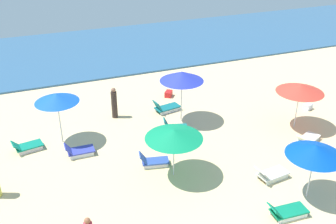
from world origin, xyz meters
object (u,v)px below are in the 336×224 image
at_px(lounge_chair_4_0, 287,211).
at_px(umbrella_2, 174,134).
at_px(umbrella_4, 315,150).
at_px(cooler_box_2, 308,106).
at_px(umbrella_0, 57,98).
at_px(lounge_chair_3_1, 166,107).
at_px(umbrella_5, 300,88).
at_px(lounge_chair_0_0, 79,151).
at_px(cooler_box_1, 169,94).
at_px(lounge_chair_3_0, 174,127).
at_px(lounge_chair_4_1, 271,174).
at_px(lounge_chair_5_0, 308,139).
at_px(umbrella_3, 182,76).
at_px(lounge_chair_2_0, 153,161).
at_px(lounge_chair_0_1, 27,146).
at_px(beachgoer_3, 114,103).

bearing_deg(lounge_chair_4_0, umbrella_2, 39.69).
xyz_separation_m(umbrella_4, cooler_box_2, (5.03, 6.16, -1.95)).
xyz_separation_m(umbrella_0, umbrella_4, (8.31, -7.65, -0.23)).
distance_m(lounge_chair_3_1, cooler_box_2, 8.00).
distance_m(lounge_chair_3_1, umbrella_5, 7.14).
distance_m(lounge_chair_0_0, cooler_box_1, 7.58).
distance_m(lounge_chair_3_0, umbrella_4, 7.43).
bearing_deg(lounge_chair_4_0, umbrella_0, 42.75).
relative_size(lounge_chair_3_1, cooler_box_2, 3.58).
xyz_separation_m(umbrella_4, lounge_chair_4_1, (-0.70, 1.44, -1.86)).
distance_m(umbrella_2, lounge_chair_3_0, 4.04).
xyz_separation_m(lounge_chair_3_1, umbrella_5, (5.57, -4.03, 1.91)).
relative_size(lounge_chair_3_1, lounge_chair_5_0, 1.01).
bearing_deg(lounge_chair_0_0, lounge_chair_3_0, -84.23).
xyz_separation_m(umbrella_3, lounge_chair_4_0, (0.66, -8.22, -2.30)).
distance_m(umbrella_3, lounge_chair_4_1, 6.67).
bearing_deg(lounge_chair_2_0, lounge_chair_5_0, -85.00).
bearing_deg(umbrella_0, lounge_chair_0_1, -173.87).
distance_m(umbrella_3, beachgoer_3, 3.97).
xyz_separation_m(lounge_chair_3_1, cooler_box_2, (7.54, -2.65, -0.10)).
bearing_deg(lounge_chair_2_0, lounge_chair_3_0, -27.37).
relative_size(lounge_chair_2_0, lounge_chair_3_0, 1.04).
relative_size(lounge_chair_4_0, umbrella_5, 0.64).
bearing_deg(cooler_box_2, lounge_chair_5_0, 29.45).
distance_m(lounge_chair_0_0, lounge_chair_4_1, 8.53).
bearing_deg(umbrella_4, cooler_box_1, 98.71).
bearing_deg(lounge_chair_5_0, lounge_chair_4_0, 108.02).
bearing_deg(lounge_chair_4_0, umbrella_5, -36.40).
distance_m(lounge_chair_4_1, umbrella_5, 5.37).
relative_size(lounge_chair_0_1, lounge_chair_4_1, 0.94).
bearing_deg(lounge_chair_4_1, umbrella_5, -55.17).
bearing_deg(umbrella_0, lounge_chair_4_0, -50.55).
bearing_deg(umbrella_5, cooler_box_1, 128.74).
height_order(lounge_chair_4_1, cooler_box_1, lounge_chair_4_1).
relative_size(lounge_chair_0_0, lounge_chair_4_1, 0.87).
xyz_separation_m(umbrella_4, beachgoer_3, (-5.30, 9.21, -1.29)).
height_order(lounge_chair_2_0, lounge_chair_3_1, lounge_chair_3_1).
height_order(lounge_chair_3_0, lounge_chair_3_1, lounge_chair_3_1).
relative_size(umbrella_5, beachgoer_3, 1.38).
bearing_deg(cooler_box_2, beachgoer_3, -37.67).
bearing_deg(lounge_chair_0_1, beachgoer_3, -79.57).
relative_size(lounge_chair_0_0, umbrella_2, 0.56).
distance_m(lounge_chair_0_0, lounge_chair_3_0, 4.88).
xyz_separation_m(lounge_chair_0_0, cooler_box_2, (12.81, -0.03, -0.08)).
bearing_deg(lounge_chair_4_1, umbrella_4, -161.13).
height_order(lounge_chair_0_1, cooler_box_2, lounge_chair_0_1).
bearing_deg(umbrella_0, lounge_chair_4_1, -39.15).
bearing_deg(beachgoer_3, umbrella_0, 178.58).
distance_m(lounge_chair_0_0, lounge_chair_3_1, 5.88).
xyz_separation_m(umbrella_3, umbrella_4, (2.13, -7.55, -0.42)).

